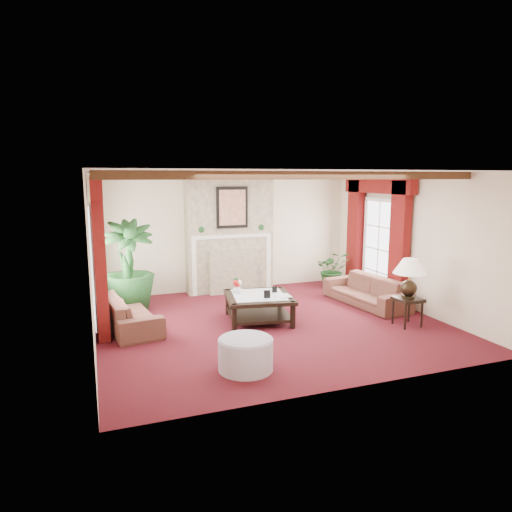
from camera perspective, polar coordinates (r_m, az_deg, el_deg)
name	(u,v)px	position (r m, az deg, el deg)	size (l,w,h in m)	color
floor	(270,323)	(8.37, 1.80, -8.37)	(6.00, 6.00, 0.00)	#3F0B12
ceiling	(271,172)	(7.95, 1.91, 10.45)	(6.00, 6.00, 0.00)	white
back_wall	(227,232)	(10.63, -3.63, 2.99)	(6.00, 0.02, 2.70)	beige
left_wall	(91,260)	(7.50, -19.98, -0.48)	(0.02, 5.50, 2.70)	beige
right_wall	(411,242)	(9.57, 18.81, 1.71)	(0.02, 5.50, 2.70)	beige
ceiling_beams	(271,176)	(7.95, 1.91, 10.01)	(6.00, 3.00, 0.12)	#3C2413
fireplace	(229,173)	(10.37, -3.40, 10.29)	(2.00, 0.52, 2.70)	tan
french_door_left	(89,206)	(8.40, -20.10, 5.94)	(0.10, 1.10, 2.16)	white
french_door_right	(382,200)	(10.28, 15.43, 6.78)	(0.10, 1.10, 2.16)	white
curtains_left	(95,181)	(8.39, -19.51, 8.84)	(0.20, 2.40, 2.55)	#560E0B
curtains_right	(378,180)	(10.20, 15.03, 9.14)	(0.20, 2.40, 2.55)	#560E0B
sofa_left	(129,307)	(8.34, -15.56, -6.13)	(0.82, 1.97, 0.75)	#380F16
sofa_right	(366,286)	(9.72, 13.62, -3.68)	(0.81, 2.05, 0.78)	#380F16
potted_palm	(129,286)	(9.35, -15.61, -3.59)	(1.01, 1.80, 1.01)	black
small_plant	(333,273)	(11.07, 9.55, -2.15)	(1.04, 1.09, 0.68)	black
coffee_table	(259,308)	(8.43, 0.34, -6.52)	(1.18, 1.18, 0.48)	black
side_table	(407,312)	(8.59, 18.39, -6.62)	(0.43, 0.43, 0.51)	black
ottoman	(246,354)	(6.38, -1.30, -12.20)	(0.76, 0.76, 0.44)	gray
table_lamp	(409,278)	(8.44, 18.61, -2.60)	(0.57, 0.57, 0.72)	black
flower_vase	(237,289)	(8.48, -2.38, -4.15)	(0.21, 0.22, 0.17)	silver
book	(279,289)	(8.22, 2.84, -4.14)	(0.22, 0.03, 0.30)	black
photo_frame_a	(267,294)	(8.12, 1.40, -4.83)	(0.12, 0.02, 0.16)	black
photo_frame_b	(275,290)	(8.52, 2.33, -4.22)	(0.10, 0.02, 0.13)	black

